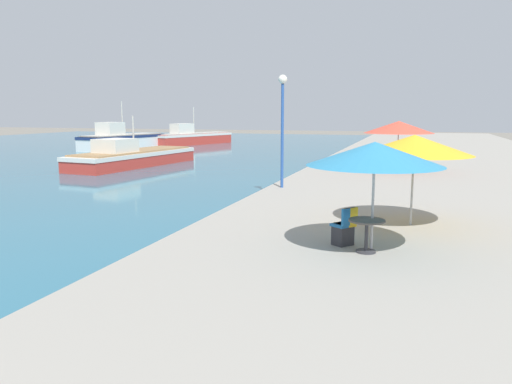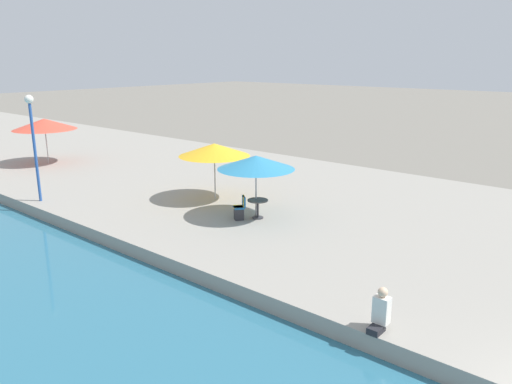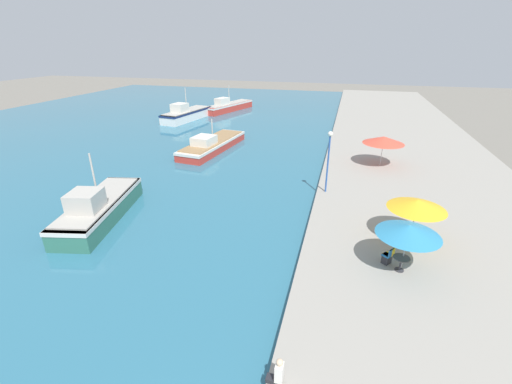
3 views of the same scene
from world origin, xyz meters
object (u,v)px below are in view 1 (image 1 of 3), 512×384
at_px(fishing_boat_distant, 193,137).
at_px(lamppost, 282,112).
at_px(fishing_boat_mid, 133,156).
at_px(cafe_umbrella_white, 414,145).
at_px(cafe_table, 367,229).
at_px(cafe_umbrella_pink, 375,154).
at_px(cafe_chair_left, 345,231).
at_px(fishing_boat_far, 122,140).
at_px(cafe_umbrella_striped, 399,127).
at_px(cafe_chair_right, 342,232).

bearing_deg(fishing_boat_distant, lamppost, -41.33).
xyz_separation_m(fishing_boat_mid, cafe_umbrella_white, (17.92, -14.92, 2.02)).
bearing_deg(cafe_table, cafe_umbrella_pink, 60.00).
distance_m(cafe_table, cafe_chair_left, 0.75).
bearing_deg(fishing_boat_far, fishing_boat_mid, -45.47).
xyz_separation_m(cafe_chair_left, lamppost, (-3.72, 8.32, 2.77)).
height_order(fishing_boat_distant, cafe_chair_left, fishing_boat_distant).
distance_m(cafe_umbrella_white, cafe_umbrella_striped, 13.06).
distance_m(fishing_boat_distant, lamppost, 36.61).
distance_m(cafe_umbrella_pink, cafe_table, 1.66).
bearing_deg(cafe_chair_left, fishing_boat_far, 82.01).
bearing_deg(cafe_table, cafe_umbrella_striped, 89.80).
relative_size(fishing_boat_mid, cafe_umbrella_striped, 3.01).
bearing_deg(cafe_chair_right, cafe_table, -90.00).
bearing_deg(fishing_boat_mid, cafe_umbrella_pink, -39.48).
bearing_deg(cafe_table, cafe_umbrella_white, 74.22).
relative_size(fishing_boat_far, fishing_boat_distant, 0.91).
height_order(cafe_umbrella_white, cafe_chair_left, cafe_umbrella_white).
bearing_deg(cafe_chair_left, cafe_umbrella_striped, 40.09).
relative_size(fishing_boat_far, cafe_umbrella_white, 3.22).
xyz_separation_m(fishing_boat_mid, fishing_boat_far, (-9.51, 13.57, 0.25)).
height_order(fishing_boat_far, cafe_chair_left, fishing_boat_far).
bearing_deg(fishing_boat_far, fishing_boat_distant, 76.18).
bearing_deg(lamppost, cafe_umbrella_pink, -63.23).
relative_size(fishing_boat_far, cafe_chair_left, 10.96).
bearing_deg(lamppost, cafe_chair_right, -66.36).
bearing_deg(cafe_umbrella_pink, cafe_chair_right, 159.91).
xyz_separation_m(cafe_umbrella_white, cafe_table, (-0.91, -3.21, -1.67)).
bearing_deg(fishing_boat_mid, cafe_umbrella_striped, 0.58).
xyz_separation_m(fishing_boat_far, cafe_chair_left, (25.98, -31.22, -0.11)).
relative_size(fishing_boat_mid, cafe_table, 13.52).
bearing_deg(fishing_boat_distant, cafe_umbrella_striped, -28.26).
height_order(fishing_boat_far, cafe_umbrella_white, fishing_boat_far).
bearing_deg(cafe_chair_left, cafe_umbrella_pink, -73.93).
bearing_deg(cafe_umbrella_white, cafe_umbrella_pink, -104.88).
height_order(fishing_boat_far, lamppost, lamppost).
relative_size(cafe_umbrella_striped, cafe_chair_left, 3.95).
xyz_separation_m(cafe_table, lamppost, (-4.25, 8.80, 2.56)).
xyz_separation_m(cafe_chair_left, cafe_chair_right, (-0.05, -0.06, 0.00)).
bearing_deg(cafe_umbrella_white, fishing_boat_far, 133.90).
xyz_separation_m(cafe_umbrella_pink, cafe_umbrella_white, (0.81, 3.04, 0.02)).
relative_size(cafe_umbrella_pink, cafe_umbrella_striped, 0.83).
relative_size(cafe_table, cafe_chair_right, 0.88).
bearing_deg(cafe_umbrella_white, cafe_table, -105.78).
distance_m(fishing_boat_distant, cafe_umbrella_pink, 46.19).
bearing_deg(fishing_boat_distant, cafe_table, -42.35).
distance_m(cafe_umbrella_striped, cafe_chair_left, 15.89).
xyz_separation_m(fishing_boat_far, cafe_chair_right, (25.93, -31.28, -0.11)).
xyz_separation_m(fishing_boat_distant, cafe_umbrella_striped, (22.90, -23.98, 1.98)).
height_order(cafe_umbrella_white, lamppost, lamppost).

